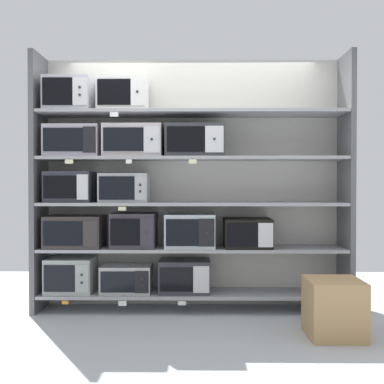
{
  "coord_description": "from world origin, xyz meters",
  "views": [
    {
      "loc": [
        0.05,
        -4.59,
        1.24
      ],
      "look_at": [
        0.0,
        0.0,
        1.17
      ],
      "focal_mm": 43.56,
      "sensor_mm": 36.0,
      "label": 1
    }
  ],
  "objects_px": {
    "microwave_7": "(71,187)",
    "microwave_13": "(123,95)",
    "microwave_1": "(127,279)",
    "shipping_carton": "(334,308)",
    "microwave_5": "(190,231)",
    "microwave_2": "(185,276)",
    "microwave_0": "(71,275)",
    "microwave_9": "(74,141)",
    "microwave_4": "(134,230)",
    "microwave_10": "(133,141)",
    "microwave_3": "(76,231)",
    "microwave_6": "(247,233)",
    "microwave_12": "(70,95)",
    "microwave_8": "(125,188)",
    "microwave_11": "(195,141)"
  },
  "relations": [
    {
      "from": "microwave_0",
      "to": "microwave_9",
      "type": "relative_size",
      "value": 0.86
    },
    {
      "from": "microwave_1",
      "to": "microwave_0",
      "type": "bearing_deg",
      "value": 179.99
    },
    {
      "from": "microwave_4",
      "to": "microwave_10",
      "type": "xyz_separation_m",
      "value": [
        -0.01,
        0.0,
        0.88
      ]
    },
    {
      "from": "microwave_1",
      "to": "microwave_8",
      "type": "xyz_separation_m",
      "value": [
        -0.01,
        -0.0,
        0.9
      ]
    },
    {
      "from": "microwave_1",
      "to": "shipping_carton",
      "type": "height_order",
      "value": "shipping_carton"
    },
    {
      "from": "microwave_11",
      "to": "microwave_8",
      "type": "bearing_deg",
      "value": -179.98
    },
    {
      "from": "microwave_12",
      "to": "microwave_8",
      "type": "bearing_deg",
      "value": -0.01
    },
    {
      "from": "microwave_6",
      "to": "microwave_11",
      "type": "relative_size",
      "value": 0.81
    },
    {
      "from": "microwave_8",
      "to": "microwave_13",
      "type": "distance_m",
      "value": 0.91
    },
    {
      "from": "microwave_2",
      "to": "microwave_5",
      "type": "relative_size",
      "value": 1.02
    },
    {
      "from": "microwave_10",
      "to": "microwave_12",
      "type": "distance_m",
      "value": 0.77
    },
    {
      "from": "microwave_3",
      "to": "microwave_6",
      "type": "bearing_deg",
      "value": -0.0
    },
    {
      "from": "microwave_6",
      "to": "microwave_10",
      "type": "bearing_deg",
      "value": 179.99
    },
    {
      "from": "microwave_1",
      "to": "microwave_12",
      "type": "distance_m",
      "value": 1.89
    },
    {
      "from": "microwave_3",
      "to": "microwave_1",
      "type": "bearing_deg",
      "value": -0.01
    },
    {
      "from": "shipping_carton",
      "to": "microwave_12",
      "type": "bearing_deg",
      "value": 161.51
    },
    {
      "from": "microwave_4",
      "to": "microwave_10",
      "type": "relative_size",
      "value": 0.75
    },
    {
      "from": "microwave_7",
      "to": "microwave_12",
      "type": "distance_m",
      "value": 0.9
    },
    {
      "from": "microwave_11",
      "to": "microwave_10",
      "type": "bearing_deg",
      "value": 179.98
    },
    {
      "from": "microwave_11",
      "to": "microwave_13",
      "type": "relative_size",
      "value": 1.2
    },
    {
      "from": "microwave_5",
      "to": "microwave_10",
      "type": "height_order",
      "value": "microwave_10"
    },
    {
      "from": "microwave_8",
      "to": "microwave_9",
      "type": "distance_m",
      "value": 0.68
    },
    {
      "from": "microwave_5",
      "to": "shipping_carton",
      "type": "xyz_separation_m",
      "value": [
        1.19,
        -0.79,
        -0.55
      ]
    },
    {
      "from": "microwave_2",
      "to": "microwave_9",
      "type": "distance_m",
      "value": 1.72
    },
    {
      "from": "microwave_2",
      "to": "microwave_6",
      "type": "distance_m",
      "value": 0.75
    },
    {
      "from": "microwave_4",
      "to": "microwave_11",
      "type": "distance_m",
      "value": 1.06
    },
    {
      "from": "microwave_10",
      "to": "shipping_carton",
      "type": "xyz_separation_m",
      "value": [
        1.75,
        -0.79,
        -1.44
      ]
    },
    {
      "from": "microwave_3",
      "to": "microwave_11",
      "type": "relative_size",
      "value": 0.97
    },
    {
      "from": "microwave_5",
      "to": "microwave_13",
      "type": "height_order",
      "value": "microwave_13"
    },
    {
      "from": "microwave_7",
      "to": "microwave_8",
      "type": "bearing_deg",
      "value": -0.04
    },
    {
      "from": "microwave_8",
      "to": "microwave_11",
      "type": "xyz_separation_m",
      "value": [
        0.69,
        0.0,
        0.46
      ]
    },
    {
      "from": "microwave_7",
      "to": "microwave_13",
      "type": "xyz_separation_m",
      "value": [
        0.52,
        -0.0,
        0.9
      ]
    },
    {
      "from": "microwave_1",
      "to": "microwave_13",
      "type": "distance_m",
      "value": 1.81
    },
    {
      "from": "microwave_2",
      "to": "microwave_7",
      "type": "xyz_separation_m",
      "value": [
        -1.13,
        -0.0,
        0.88
      ]
    },
    {
      "from": "microwave_0",
      "to": "microwave_4",
      "type": "height_order",
      "value": "microwave_4"
    },
    {
      "from": "microwave_3",
      "to": "microwave_8",
      "type": "distance_m",
      "value": 0.65
    },
    {
      "from": "microwave_6",
      "to": "microwave_8",
      "type": "distance_m",
      "value": 1.29
    },
    {
      "from": "microwave_0",
      "to": "microwave_1",
      "type": "distance_m",
      "value": 0.55
    },
    {
      "from": "microwave_8",
      "to": "microwave_10",
      "type": "distance_m",
      "value": 0.47
    },
    {
      "from": "microwave_0",
      "to": "microwave_9",
      "type": "bearing_deg",
      "value": 0.19
    },
    {
      "from": "microwave_4",
      "to": "microwave_3",
      "type": "bearing_deg",
      "value": 180.0
    },
    {
      "from": "microwave_4",
      "to": "microwave_1",
      "type": "bearing_deg",
      "value": -179.94
    },
    {
      "from": "microwave_7",
      "to": "microwave_9",
      "type": "relative_size",
      "value": 0.85
    },
    {
      "from": "microwave_7",
      "to": "microwave_12",
      "type": "xyz_separation_m",
      "value": [
        0.0,
        -0.0,
        0.9
      ]
    },
    {
      "from": "microwave_9",
      "to": "shipping_carton",
      "type": "distance_m",
      "value": 2.85
    },
    {
      "from": "microwave_9",
      "to": "microwave_13",
      "type": "height_order",
      "value": "microwave_13"
    },
    {
      "from": "microwave_2",
      "to": "shipping_carton",
      "type": "height_order",
      "value": "microwave_2"
    },
    {
      "from": "microwave_6",
      "to": "microwave_13",
      "type": "relative_size",
      "value": 0.97
    },
    {
      "from": "microwave_6",
      "to": "microwave_11",
      "type": "xyz_separation_m",
      "value": [
        -0.52,
        0.0,
        0.9
      ]
    },
    {
      "from": "microwave_5",
      "to": "shipping_carton",
      "type": "height_order",
      "value": "microwave_5"
    }
  ]
}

